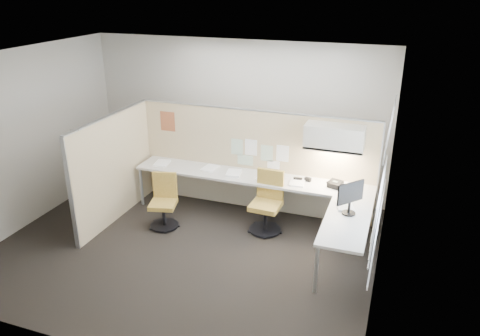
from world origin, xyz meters
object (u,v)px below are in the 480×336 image
at_px(desk, 267,189).
at_px(chair_right, 267,204).
at_px(monitor, 350,196).
at_px(phone, 335,184).
at_px(chair_left, 164,203).

xyz_separation_m(desk, chair_right, (0.06, -0.22, -0.15)).
distance_m(chair_right, monitor, 1.49).
bearing_deg(desk, chair_right, -73.74).
bearing_deg(phone, chair_left, -143.53).
bearing_deg(monitor, chair_left, 129.39).
relative_size(chair_right, monitor, 2.05).
bearing_deg(chair_left, monitor, -14.95).
bearing_deg(chair_right, phone, 23.55).
bearing_deg(desk, phone, 8.92).
bearing_deg(chair_right, chair_left, -162.77).
xyz_separation_m(chair_right, phone, (0.98, 0.38, 0.33)).
xyz_separation_m(chair_left, chair_right, (1.60, 0.42, 0.05)).
distance_m(desk, phone, 1.07).
bearing_deg(desk, chair_left, -157.48).
bearing_deg(desk, monitor, -25.99).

